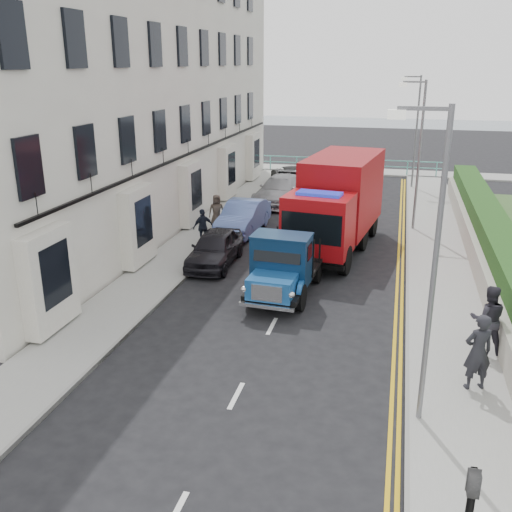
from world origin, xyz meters
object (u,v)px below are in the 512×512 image
object	(u,v)px
bedford_lorry	(282,270)
pedestrian_east_near	(478,352)
red_lorry	(338,201)
parked_car_front	(215,248)
lamp_near	(430,255)
lamp_mid	(417,147)
lamp_far	(415,125)

from	to	relation	value
bedford_lorry	pedestrian_east_near	xyz separation A→B (m)	(5.78, -4.63, 0.05)
bedford_lorry	pedestrian_east_near	size ratio (longest dim) A/B	2.52
red_lorry	parked_car_front	size ratio (longest dim) A/B	1.92
red_lorry	pedestrian_east_near	xyz separation A→B (m)	(4.63, -10.67, -1.00)
lamp_near	lamp_mid	world-z (taller)	same
lamp_near	lamp_mid	size ratio (longest dim) A/B	1.00
lamp_far	red_lorry	xyz separation A→B (m)	(-3.18, -13.72, -1.89)
lamp_far	lamp_near	bearing A→B (deg)	-90.00
lamp_far	bedford_lorry	world-z (taller)	lamp_far
lamp_mid	red_lorry	bearing A→B (deg)	-130.49
parked_car_front	pedestrian_east_near	bearing A→B (deg)	-40.79
lamp_near	pedestrian_east_near	distance (m)	3.61
pedestrian_east_near	parked_car_front	bearing A→B (deg)	-60.92
lamp_near	lamp_far	bearing A→B (deg)	90.00
bedford_lorry	parked_car_front	size ratio (longest dim) A/B	1.22
lamp_mid	pedestrian_east_near	size ratio (longest dim) A/B	3.55
lamp_mid	red_lorry	size ratio (longest dim) A/B	0.90
bedford_lorry	parked_car_front	xyz separation A→B (m)	(-3.31, 2.76, -0.37)
lamp_far	parked_car_front	world-z (taller)	lamp_far
parked_car_front	pedestrian_east_near	xyz separation A→B (m)	(9.09, -7.39, 0.41)
lamp_far	bedford_lorry	xyz separation A→B (m)	(-4.33, -19.76, -2.94)
bedford_lorry	red_lorry	distance (m)	6.24
lamp_near	lamp_mid	distance (m)	16.00
bedford_lorry	lamp_far	bearing A→B (deg)	80.90
red_lorry	parked_car_front	bearing A→B (deg)	-136.20
parked_car_front	lamp_mid	bearing A→B (deg)	40.81
lamp_near	red_lorry	world-z (taller)	lamp_near
lamp_near	parked_car_front	world-z (taller)	lamp_near
lamp_far	red_lorry	size ratio (longest dim) A/B	0.90
red_lorry	pedestrian_east_near	size ratio (longest dim) A/B	3.96
lamp_near	lamp_mid	xyz separation A→B (m)	(0.00, 16.00, 0.00)
bedford_lorry	parked_car_front	distance (m)	4.33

